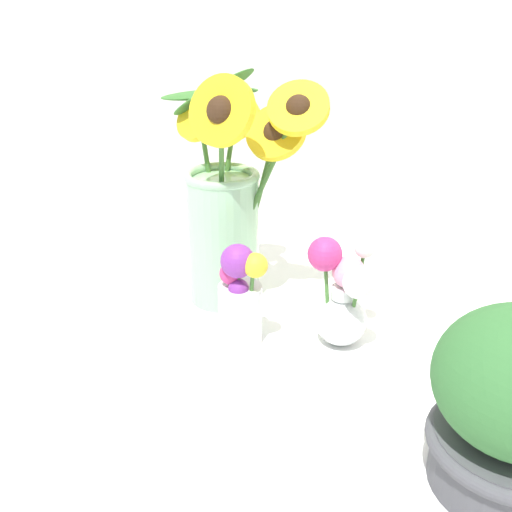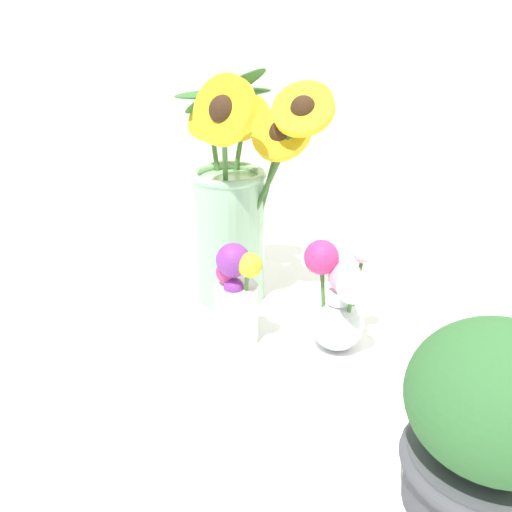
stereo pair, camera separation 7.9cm
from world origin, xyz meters
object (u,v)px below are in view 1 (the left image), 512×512
(mason_jar_sunflowers, at_px, (227,204))
(vase_bulb_right, at_px, (343,297))
(serving_tray, at_px, (256,329))
(vase_small_center, at_px, (240,298))

(mason_jar_sunflowers, xyz_separation_m, vase_bulb_right, (0.20, -0.02, -0.08))
(serving_tray, bearing_deg, mason_jar_sunflowers, 153.80)
(serving_tray, height_order, mason_jar_sunflowers, mason_jar_sunflowers)
(vase_bulb_right, bearing_deg, mason_jar_sunflowers, 175.37)
(vase_small_center, height_order, vase_bulb_right, vase_bulb_right)
(serving_tray, xyz_separation_m, vase_bulb_right, (0.12, 0.02, 0.08))
(mason_jar_sunflowers, distance_m, vase_bulb_right, 0.21)
(serving_tray, bearing_deg, vase_bulb_right, 11.05)
(serving_tray, height_order, vase_small_center, vase_small_center)
(serving_tray, distance_m, vase_bulb_right, 0.15)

